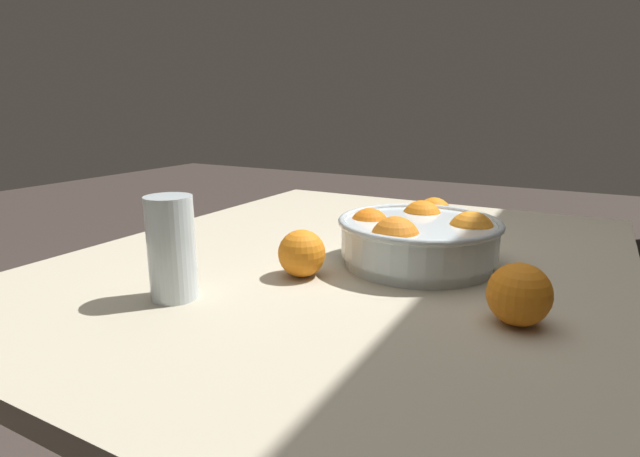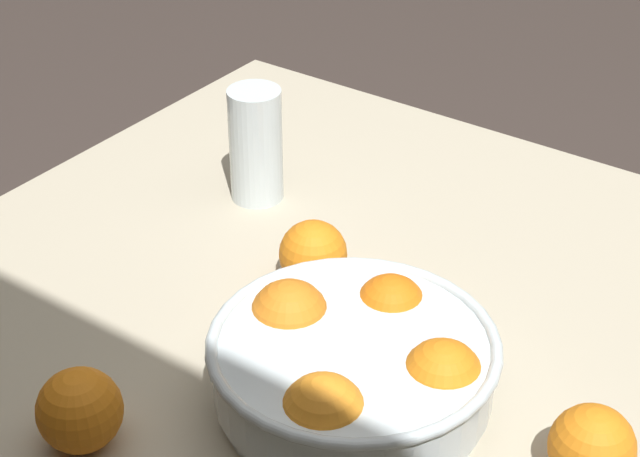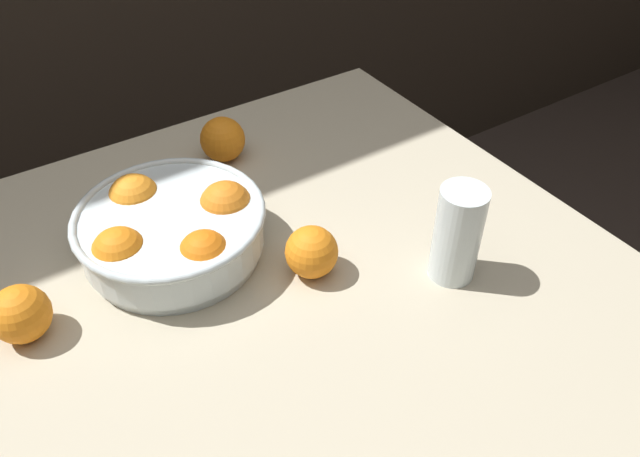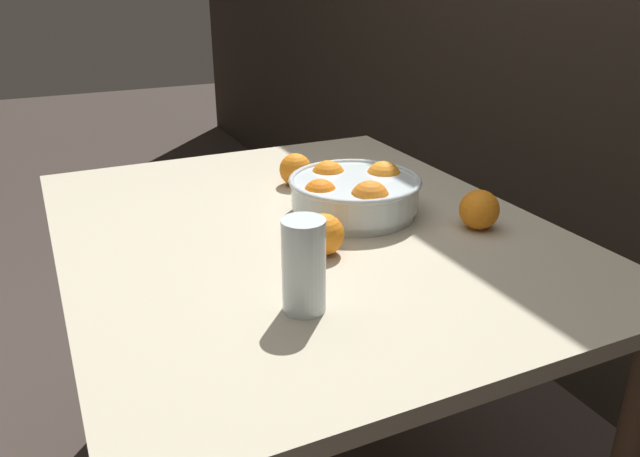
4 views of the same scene
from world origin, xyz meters
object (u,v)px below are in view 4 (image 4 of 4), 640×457
at_px(fruit_bowl, 354,193).
at_px(orange_loose_aside, 323,234).
at_px(orange_loose_near_bowl, 296,170).
at_px(orange_loose_front, 479,210).
at_px(juice_glass, 304,271).

distance_m(fruit_bowl, orange_loose_aside, 0.21).
height_order(fruit_bowl, orange_loose_near_bowl, fruit_bowl).
bearing_deg(orange_loose_front, juice_glass, -72.03).
height_order(fruit_bowl, juice_glass, juice_glass).
bearing_deg(orange_loose_front, orange_loose_near_bowl, -150.45).
relative_size(fruit_bowl, orange_loose_aside, 3.62).
xyz_separation_m(fruit_bowl, orange_loose_near_bowl, (-0.23, -0.04, -0.01)).
bearing_deg(orange_loose_front, fruit_bowl, -132.73).
distance_m(fruit_bowl, juice_glass, 0.41).
distance_m(fruit_bowl, orange_loose_near_bowl, 0.23).
relative_size(orange_loose_front, orange_loose_aside, 1.04).
height_order(juice_glass, orange_loose_aside, juice_glass).
distance_m(fruit_bowl, orange_loose_front, 0.26).
xyz_separation_m(juice_glass, orange_loose_front, (-0.15, 0.45, -0.03)).
bearing_deg(juice_glass, orange_loose_aside, 146.22).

